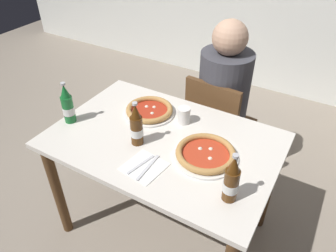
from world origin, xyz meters
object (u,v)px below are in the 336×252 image
object	(u,v)px
chair_behind_table	(217,124)
beer_bottle_left	(136,127)
beer_bottle_center	(68,106)
beer_bottle_right	(231,181)
napkin_with_cutlery	(144,166)
dining_table_main	(163,154)
diner_seated	(221,109)
paper_cup	(184,115)
pizza_margherita_near	(149,110)
pizza_marinara_far	(206,154)

from	to	relation	value
chair_behind_table	beer_bottle_left	size ratio (longest dim) A/B	3.44
beer_bottle_center	beer_bottle_right	world-z (taller)	same
beer_bottle_left	napkin_with_cutlery	xyz separation A→B (m)	(0.13, -0.13, -0.10)
dining_table_main	napkin_with_cutlery	world-z (taller)	napkin_with_cutlery
diner_seated	paper_cup	world-z (taller)	diner_seated
pizza_margherita_near	paper_cup	bearing A→B (deg)	6.31
dining_table_main	paper_cup	size ratio (longest dim) A/B	12.63
chair_behind_table	pizza_margherita_near	size ratio (longest dim) A/B	2.87
diner_seated	beer_bottle_left	bearing A→B (deg)	-102.92
pizza_marinara_far	napkin_with_cutlery	world-z (taller)	pizza_marinara_far
chair_behind_table	pizza_marinara_far	world-z (taller)	chair_behind_table
napkin_with_cutlery	dining_table_main	bearing A→B (deg)	98.37
dining_table_main	beer_bottle_right	xyz separation A→B (m)	(0.45, -0.21, 0.22)
diner_seated	beer_bottle_center	xyz separation A→B (m)	(-0.61, -0.79, 0.27)
chair_behind_table	beer_bottle_center	size ratio (longest dim) A/B	3.44
beer_bottle_center	paper_cup	distance (m)	0.65
beer_bottle_right	beer_bottle_left	bearing A→B (deg)	168.67
chair_behind_table	diner_seated	world-z (taller)	diner_seated
beer_bottle_center	pizza_marinara_far	bearing A→B (deg)	7.70
chair_behind_table	beer_bottle_right	world-z (taller)	beer_bottle_right
dining_table_main	pizza_marinara_far	xyz separation A→B (m)	(0.26, -0.02, 0.13)
chair_behind_table	pizza_marinara_far	xyz separation A→B (m)	(0.19, -0.63, 0.29)
pizza_marinara_far	beer_bottle_left	size ratio (longest dim) A/B	1.31
diner_seated	beer_bottle_left	world-z (taller)	diner_seated
diner_seated	paper_cup	xyz separation A→B (m)	(-0.05, -0.47, 0.21)
beer_bottle_right	chair_behind_table	bearing A→B (deg)	115.04
chair_behind_table	pizza_margherita_near	xyz separation A→B (m)	(-0.26, -0.45, 0.29)
dining_table_main	pizza_marinara_far	distance (m)	0.29
diner_seated	pizza_margherita_near	distance (m)	0.60
paper_cup	dining_table_main	bearing A→B (deg)	-97.30
diner_seated	beer_bottle_center	world-z (taller)	diner_seated
beer_bottle_right	paper_cup	distance (m)	0.58
pizza_marinara_far	paper_cup	size ratio (longest dim) A/B	3.40
paper_cup	napkin_with_cutlery	bearing A→B (deg)	-88.59
dining_table_main	beer_bottle_right	bearing A→B (deg)	-24.71
chair_behind_table	dining_table_main	bearing A→B (deg)	88.34
beer_bottle_left	beer_bottle_center	distance (m)	0.44
dining_table_main	paper_cup	bearing A→B (deg)	82.70
diner_seated	pizza_margherita_near	bearing A→B (deg)	-118.20
pizza_margherita_near	pizza_marinara_far	world-z (taller)	same
beer_bottle_left	paper_cup	bearing A→B (deg)	66.74
pizza_marinara_far	paper_cup	world-z (taller)	paper_cup
beer_bottle_left	paper_cup	size ratio (longest dim) A/B	2.60
diner_seated	pizza_marinara_far	world-z (taller)	diner_seated
dining_table_main	diner_seated	xyz separation A→B (m)	(0.08, 0.66, -0.05)
dining_table_main	beer_bottle_left	bearing A→B (deg)	-135.10
pizza_marinara_far	beer_bottle_right	distance (m)	0.28
diner_seated	beer_bottle_center	distance (m)	1.04
diner_seated	beer_bottle_right	xyz separation A→B (m)	(0.38, -0.87, 0.27)
diner_seated	chair_behind_table	bearing A→B (deg)	-96.79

